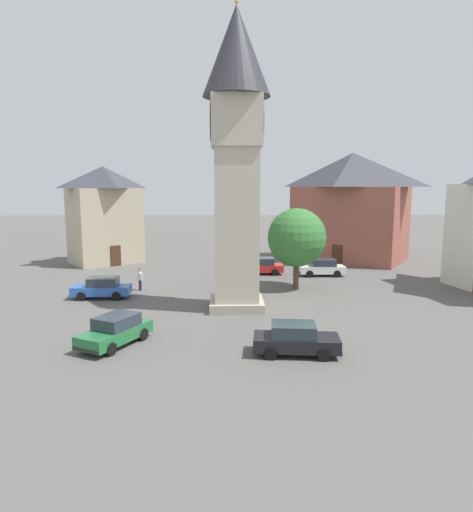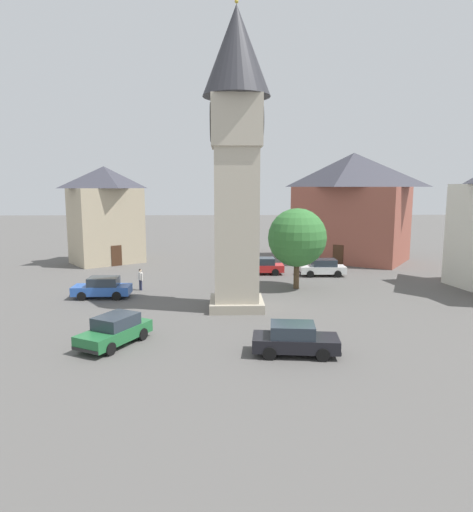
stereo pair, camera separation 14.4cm
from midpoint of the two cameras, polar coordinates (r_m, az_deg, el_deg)
ground_plane at (r=30.36m, az=-0.14°, el=-6.56°), size 200.00×200.00×0.00m
clock_tower at (r=29.46m, az=-0.15°, el=14.93°), size 4.26×4.26×19.21m
car_blue_kerb at (r=22.24m, az=7.27°, el=-10.35°), size 2.14×4.28×1.53m
car_silver_kerb at (r=34.30m, az=-16.73°, el=-3.84°), size 1.86×4.15×1.53m
car_red_corner at (r=41.70m, az=10.64°, el=-1.43°), size 1.86×4.15×1.53m
car_white_side at (r=41.80m, az=3.00°, el=-1.27°), size 1.82×4.13×1.53m
car_black_far at (r=24.15m, az=-15.19°, el=-9.04°), size 4.44×3.43×1.53m
pedestrian at (r=36.02m, az=-12.19°, el=-2.67°), size 0.43×0.41×1.69m
tree at (r=35.74m, az=7.49°, el=2.31°), size 4.60×4.60×6.37m
building_shop_left at (r=49.54m, az=-16.38°, el=5.06°), size 8.33×8.73×10.11m
building_terrace_right at (r=50.97m, az=14.18°, el=6.12°), size 13.33×14.20×11.60m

